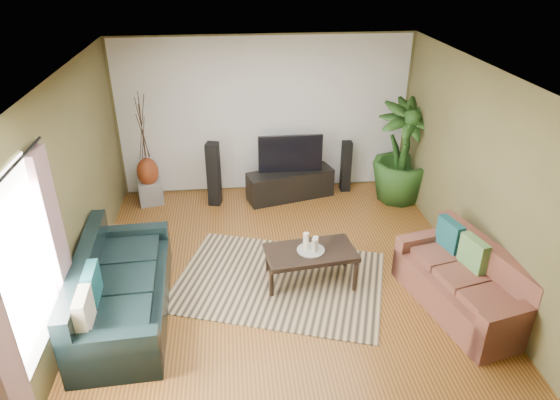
{
  "coord_description": "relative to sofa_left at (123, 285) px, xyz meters",
  "views": [
    {
      "loc": [
        -0.59,
        -5.43,
        3.99
      ],
      "look_at": [
        0.0,
        0.2,
        1.05
      ],
      "focal_mm": 32.0,
      "sensor_mm": 36.0,
      "label": 1
    }
  ],
  "objects": [
    {
      "name": "floor",
      "position": [
        1.93,
        0.55,
        -0.42
      ],
      "size": [
        5.5,
        5.5,
        0.0
      ],
      "primitive_type": "plane",
      "color": "brown",
      "rests_on": "ground"
    },
    {
      "name": "ceiling",
      "position": [
        1.93,
        0.55,
        2.28
      ],
      "size": [
        5.5,
        5.5,
        0.0
      ],
      "primitive_type": "plane",
      "rotation": [
        3.14,
        0.0,
        0.0
      ],
      "color": "white",
      "rests_on": "ground"
    },
    {
      "name": "wall_back",
      "position": [
        1.93,
        3.3,
        0.93
      ],
      "size": [
        5.0,
        0.0,
        5.0
      ],
      "primitive_type": "plane",
      "rotation": [
        1.57,
        0.0,
        0.0
      ],
      "color": "brown",
      "rests_on": "ground"
    },
    {
      "name": "wall_front",
      "position": [
        1.93,
        -2.2,
        0.93
      ],
      "size": [
        5.0,
        0.0,
        5.0
      ],
      "primitive_type": "plane",
      "rotation": [
        -1.57,
        0.0,
        0.0
      ],
      "color": "brown",
      "rests_on": "ground"
    },
    {
      "name": "wall_left",
      "position": [
        -0.57,
        0.55,
        0.92
      ],
      "size": [
        0.0,
        5.5,
        5.5
      ],
      "primitive_type": "plane",
      "rotation": [
        1.57,
        0.0,
        1.57
      ],
      "color": "brown",
      "rests_on": "ground"
    },
    {
      "name": "wall_right",
      "position": [
        4.43,
        0.55,
        0.92
      ],
      "size": [
        0.0,
        5.5,
        5.5
      ],
      "primitive_type": "plane",
      "rotation": [
        1.57,
        0.0,
        -1.57
      ],
      "color": "brown",
      "rests_on": "ground"
    },
    {
      "name": "backwall_panel",
      "position": [
        1.93,
        3.29,
        0.93
      ],
      "size": [
        4.9,
        0.0,
        4.9
      ],
      "primitive_type": "plane",
      "rotation": [
        1.57,
        0.0,
        0.0
      ],
      "color": "white",
      "rests_on": "ground"
    },
    {
      "name": "window_pane",
      "position": [
        -0.55,
        -1.05,
        0.97
      ],
      "size": [
        0.0,
        1.8,
        1.8
      ],
      "primitive_type": "plane",
      "rotation": [
        1.57,
        0.0,
        1.57
      ],
      "color": "white",
      "rests_on": "ground"
    },
    {
      "name": "curtain_near",
      "position": [
        -0.5,
        -1.8,
        0.72
      ],
      "size": [
        0.08,
        0.35,
        2.2
      ],
      "primitive_type": "cube",
      "color": "gray",
      "rests_on": "ground"
    },
    {
      "name": "curtain_far",
      "position": [
        -0.5,
        -0.3,
        0.72
      ],
      "size": [
        0.08,
        0.35,
        2.2
      ],
      "primitive_type": "cube",
      "color": "gray",
      "rests_on": "ground"
    },
    {
      "name": "curtain_rod",
      "position": [
        -0.5,
        -1.05,
        1.87
      ],
      "size": [
        0.03,
        1.9,
        0.03
      ],
      "primitive_type": "cylinder",
      "rotation": [
        1.57,
        0.0,
        0.0
      ],
      "color": "black",
      "rests_on": "ground"
    },
    {
      "name": "sofa_left",
      "position": [
        0.0,
        0.0,
        0.0
      ],
      "size": [
        1.07,
        2.3,
        0.85
      ],
      "primitive_type": "cube",
      "rotation": [
        0.0,
        0.0,
        1.62
      ],
      "color": "black",
      "rests_on": "floor"
    },
    {
      "name": "sofa_right",
      "position": [
        4.0,
        -0.31,
        0.0
      ],
      "size": [
        1.19,
        1.9,
        0.85
      ],
      "primitive_type": "cube",
      "rotation": [
        0.0,
        0.0,
        -1.33
      ],
      "color": "brown",
      "rests_on": "floor"
    },
    {
      "name": "area_rug",
      "position": [
        1.89,
        0.44,
        -0.42
      ],
      "size": [
        3.11,
        2.62,
        0.01
      ],
      "primitive_type": "cube",
      "rotation": [
        0.0,
        0.0,
        -0.32
      ],
      "color": "tan",
      "rests_on": "floor"
    },
    {
      "name": "coffee_table",
      "position": [
        2.29,
        0.42,
        -0.19
      ],
      "size": [
        1.21,
        0.76,
        0.47
      ],
      "primitive_type": "cube",
      "rotation": [
        0.0,
        0.0,
        0.12
      ],
      "color": "black",
      "rests_on": "floor"
    },
    {
      "name": "candle_tray",
      "position": [
        2.29,
        0.42,
        0.05
      ],
      "size": [
        0.35,
        0.35,
        0.02
      ],
      "primitive_type": "cylinder",
      "color": "gray",
      "rests_on": "coffee_table"
    },
    {
      "name": "candle_tall",
      "position": [
        2.23,
        0.45,
        0.17
      ],
      "size": [
        0.07,
        0.07,
        0.23
      ],
      "primitive_type": "cylinder",
      "color": "white",
      "rests_on": "candle_tray"
    },
    {
      "name": "candle_mid",
      "position": [
        2.33,
        0.38,
        0.15
      ],
      "size": [
        0.07,
        0.07,
        0.18
      ],
      "primitive_type": "cylinder",
      "color": "beige",
      "rests_on": "candle_tray"
    },
    {
      "name": "candle_short",
      "position": [
        2.36,
        0.48,
        0.13
      ],
      "size": [
        0.07,
        0.07,
        0.15
      ],
      "primitive_type": "cylinder",
      "color": "beige",
      "rests_on": "candle_tray"
    },
    {
      "name": "tv_stand",
      "position": [
        2.33,
        2.85,
        -0.18
      ],
      "size": [
        1.55,
        0.81,
        0.49
      ],
      "primitive_type": "cube",
      "rotation": [
        0.0,
        0.0,
        0.26
      ],
      "color": "black",
      "rests_on": "floor"
    },
    {
      "name": "television",
      "position": [
        2.33,
        2.87,
        0.39
      ],
      "size": [
        1.09,
        0.06,
        0.64
      ],
      "primitive_type": "cube",
      "color": "black",
      "rests_on": "tv_stand"
    },
    {
      "name": "speaker_left",
      "position": [
        1.03,
        2.76,
        0.12
      ],
      "size": [
        0.24,
        0.26,
        1.09
      ],
      "primitive_type": "cube",
      "rotation": [
        0.0,
        0.0,
        -0.23
      ],
      "color": "black",
      "rests_on": "floor"
    },
    {
      "name": "speaker_right",
      "position": [
        3.34,
        3.05,
        0.03
      ],
      "size": [
        0.17,
        0.19,
        0.92
      ],
      "primitive_type": "cube",
      "rotation": [
        0.0,
        0.0,
        -0.03
      ],
      "color": "black",
      "rests_on": "floor"
    },
    {
      "name": "potted_plant",
      "position": [
        4.18,
        2.6,
        0.44
      ],
      "size": [
        1.02,
        1.02,
        1.73
      ],
      "primitive_type": "imported",
      "rotation": [
        0.0,
        0.0,
        0.05
      ],
      "color": "#204617",
      "rests_on": "floor"
    },
    {
      "name": "plant_pot",
      "position": [
        4.18,
        2.6,
        -0.3
      ],
      "size": [
        0.32,
        0.32,
        0.25
      ],
      "primitive_type": "cylinder",
      "color": "black",
      "rests_on": "floor"
    },
    {
      "name": "pedestal",
      "position": [
        -0.07,
        2.92,
        -0.23
      ],
      "size": [
        0.47,
        0.47,
        0.39
      ],
      "primitive_type": "cube",
      "rotation": [
        0.0,
        0.0,
        0.24
      ],
      "color": "gray",
      "rests_on": "floor"
    },
    {
      "name": "vase",
      "position": [
        -0.07,
        2.92,
        0.14
      ],
      "size": [
        0.36,
        0.36,
        0.5
      ],
      "primitive_type": "ellipsoid",
      "color": "maroon",
      "rests_on": "pedestal"
    },
    {
      "name": "side_table",
      "position": [
        -0.32,
        1.11,
        -0.18
      ],
      "size": [
        0.53,
        0.53,
        0.49
      ],
      "primitive_type": "cube",
      "rotation": [
        0.0,
        0.0,
        -0.16
      ],
      "color": "brown",
      "rests_on": "floor"
    }
  ]
}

